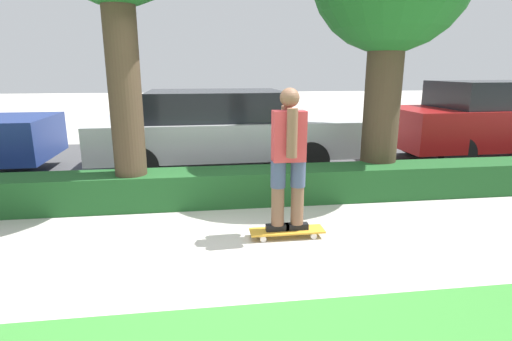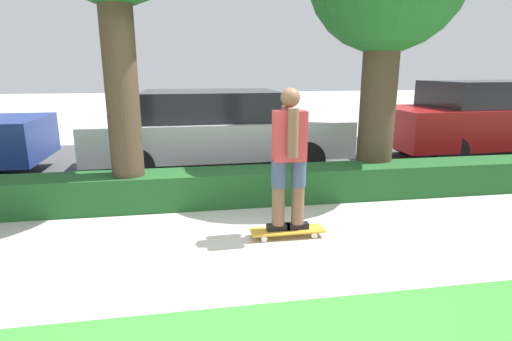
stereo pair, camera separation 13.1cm
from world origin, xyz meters
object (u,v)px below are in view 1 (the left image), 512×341
Objects in this scene: skateboard at (287,231)px; skater_person at (288,157)px; parked_car_rear at (498,120)px; parked_car_middle at (222,128)px.

skater_person is (0.00, 0.00, 0.86)m from skateboard.
skater_person reaches higher than skateboard.
parked_car_rear is at bearing 32.82° from skateboard.
skateboard is 0.18× the size of parked_car_middle.
skateboard is 0.53× the size of skater_person.
skater_person is at bearing -148.73° from parked_car_rear.
skateboard is 6.19m from parked_car_rear.
skateboard is at bearing -81.62° from parked_car_middle.
parked_car_middle is (-0.55, 3.34, 0.71)m from skateboard.
parked_car_rear is (5.16, 3.33, 0.77)m from skateboard.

